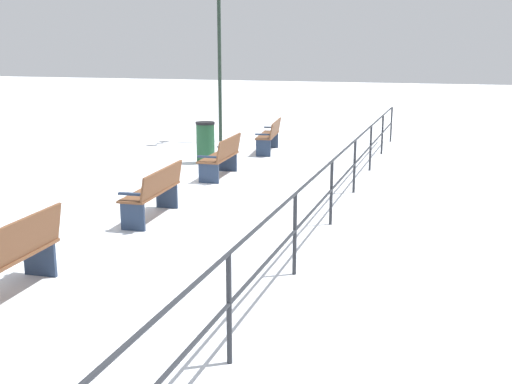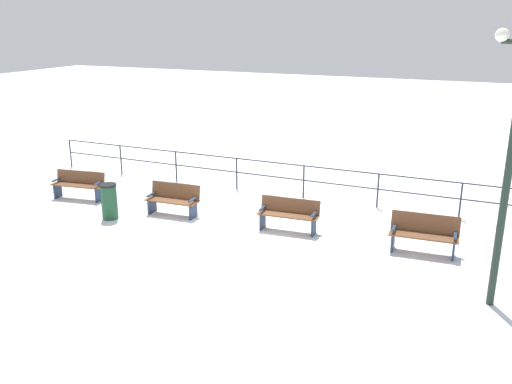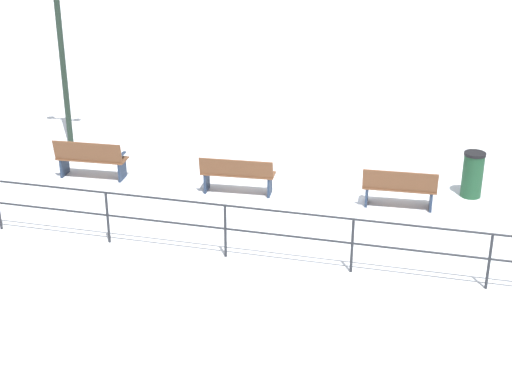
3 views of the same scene
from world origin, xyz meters
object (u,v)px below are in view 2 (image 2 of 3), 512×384
bench_second (173,199)px  bench_third (289,214)px  bench_nearest (79,184)px  trash_bin (109,201)px  bench_fourth (424,234)px  lamppost_middle (512,144)px

bench_second → bench_third: bench_second is taller
bench_nearest → trash_bin: bearing=54.0°
bench_second → trash_bin: bearing=-59.1°
bench_third → bench_fourth: (0.04, 3.47, 0.02)m
bench_nearest → trash_bin: 2.26m
bench_third → trash_bin: bearing=-81.2°
bench_second → bench_third: bearing=89.1°
bench_fourth → lamppost_middle: 3.78m
trash_bin → bench_nearest: bearing=-117.8°
bench_nearest → bench_fourth: bench_fourth is taller
bench_nearest → bench_fourth: size_ratio=1.05×
bench_second → bench_nearest: bearing=-94.3°
bench_third → lamppost_middle: 6.12m
bench_nearest → lamppost_middle: lamppost_middle is taller
bench_third → lamppost_middle: lamppost_middle is taller
lamppost_middle → trash_bin: size_ratio=5.22×
trash_bin → bench_fourth: bearing=97.5°
bench_nearest → lamppost_middle: (2.00, 11.99, 2.76)m
bench_nearest → bench_second: 3.47m
bench_nearest → lamppost_middle: 12.46m
bench_second → trash_bin: 1.78m
bench_nearest → lamppost_middle: bearing=72.4°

